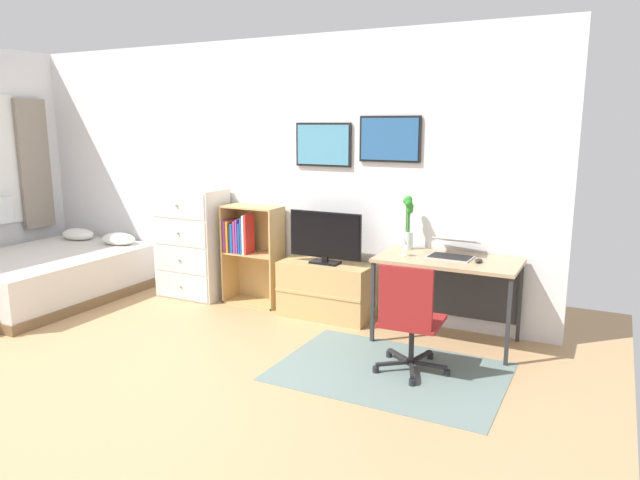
{
  "coord_description": "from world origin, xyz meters",
  "views": [
    {
      "loc": [
        3.35,
        -2.69,
        1.86
      ],
      "look_at": [
        1.2,
        1.5,
        0.91
      ],
      "focal_mm": 32.55,
      "sensor_mm": 36.0,
      "label": 1
    }
  ],
  "objects_px": {
    "laptop": "(453,249)",
    "office_chair": "(409,317)",
    "bed": "(48,275)",
    "bookshelf": "(249,248)",
    "bamboo_vase": "(408,220)",
    "television": "(325,238)",
    "computer_mouse": "(479,261)",
    "wine_glass": "(403,241)",
    "tv_stand": "(326,290)",
    "dresser": "(192,243)",
    "desk": "(450,271)"
  },
  "relations": [
    {
      "from": "laptop",
      "to": "office_chair",
      "type": "bearing_deg",
      "value": -92.61
    },
    {
      "from": "bed",
      "to": "bookshelf",
      "type": "relative_size",
      "value": 1.93
    },
    {
      "from": "bed",
      "to": "laptop",
      "type": "distance_m",
      "value": 4.32
    },
    {
      "from": "bookshelf",
      "to": "laptop",
      "type": "distance_m",
      "value": 2.17
    },
    {
      "from": "bookshelf",
      "to": "bamboo_vase",
      "type": "bearing_deg",
      "value": 1.2
    },
    {
      "from": "television",
      "to": "computer_mouse",
      "type": "xyz_separation_m",
      "value": [
        1.48,
        -0.12,
        -0.03
      ]
    },
    {
      "from": "bookshelf",
      "to": "laptop",
      "type": "height_order",
      "value": "bookshelf"
    },
    {
      "from": "office_chair",
      "to": "bamboo_vase",
      "type": "height_order",
      "value": "bamboo_vase"
    },
    {
      "from": "bookshelf",
      "to": "bamboo_vase",
      "type": "relative_size",
      "value": 2.12
    },
    {
      "from": "computer_mouse",
      "to": "bookshelf",
      "type": "bearing_deg",
      "value": 175.37
    },
    {
      "from": "bookshelf",
      "to": "wine_glass",
      "type": "distance_m",
      "value": 1.81
    },
    {
      "from": "tv_stand",
      "to": "office_chair",
      "type": "xyz_separation_m",
      "value": [
        1.15,
        -0.91,
        0.19
      ]
    },
    {
      "from": "bookshelf",
      "to": "tv_stand",
      "type": "relative_size",
      "value": 1.14
    },
    {
      "from": "bookshelf",
      "to": "office_chair",
      "type": "relative_size",
      "value": 1.2
    },
    {
      "from": "bookshelf",
      "to": "television",
      "type": "bearing_deg",
      "value": -4.7
    },
    {
      "from": "bookshelf",
      "to": "wine_glass",
      "type": "relative_size",
      "value": 5.74
    },
    {
      "from": "bed",
      "to": "bookshelf",
      "type": "xyz_separation_m",
      "value": [
        2.05,
        0.84,
        0.34
      ]
    },
    {
      "from": "bed",
      "to": "office_chair",
      "type": "xyz_separation_m",
      "value": [
        4.13,
        -0.12,
        0.21
      ]
    },
    {
      "from": "dresser",
      "to": "tv_stand",
      "type": "bearing_deg",
      "value": 0.54
    },
    {
      "from": "television",
      "to": "computer_mouse",
      "type": "distance_m",
      "value": 1.48
    },
    {
      "from": "dresser",
      "to": "tv_stand",
      "type": "relative_size",
      "value": 1.31
    },
    {
      "from": "bookshelf",
      "to": "television",
      "type": "relative_size",
      "value": 1.38
    },
    {
      "from": "desk",
      "to": "office_chair",
      "type": "bearing_deg",
      "value": -94.46
    },
    {
      "from": "tv_stand",
      "to": "bamboo_vase",
      "type": "height_order",
      "value": "bamboo_vase"
    },
    {
      "from": "tv_stand",
      "to": "computer_mouse",
      "type": "bearing_deg",
      "value": -5.44
    },
    {
      "from": "bed",
      "to": "dresser",
      "type": "bearing_deg",
      "value": 28.55
    },
    {
      "from": "bookshelf",
      "to": "tv_stand",
      "type": "xyz_separation_m",
      "value": [
        0.93,
        -0.05,
        -0.32
      ]
    },
    {
      "from": "office_chair",
      "to": "wine_glass",
      "type": "bearing_deg",
      "value": 110.72
    },
    {
      "from": "bookshelf",
      "to": "desk",
      "type": "relative_size",
      "value": 0.87
    },
    {
      "from": "tv_stand",
      "to": "computer_mouse",
      "type": "relative_size",
      "value": 8.69
    },
    {
      "from": "dresser",
      "to": "laptop",
      "type": "distance_m",
      "value": 2.85
    },
    {
      "from": "computer_mouse",
      "to": "television",
      "type": "bearing_deg",
      "value": 175.41
    },
    {
      "from": "computer_mouse",
      "to": "bed",
      "type": "bearing_deg",
      "value": -171.73
    },
    {
      "from": "bed",
      "to": "wine_glass",
      "type": "xyz_separation_m",
      "value": [
        3.82,
        0.59,
        0.63
      ]
    },
    {
      "from": "desk",
      "to": "computer_mouse",
      "type": "distance_m",
      "value": 0.32
    },
    {
      "from": "tv_stand",
      "to": "office_chair",
      "type": "bearing_deg",
      "value": -38.51
    },
    {
      "from": "laptop",
      "to": "computer_mouse",
      "type": "distance_m",
      "value": 0.29
    },
    {
      "from": "bookshelf",
      "to": "computer_mouse",
      "type": "bearing_deg",
      "value": -4.63
    },
    {
      "from": "office_chair",
      "to": "laptop",
      "type": "xyz_separation_m",
      "value": [
        0.08,
        0.91,
        0.35
      ]
    },
    {
      "from": "desk",
      "to": "bamboo_vase",
      "type": "relative_size",
      "value": 2.43
    },
    {
      "from": "computer_mouse",
      "to": "wine_glass",
      "type": "distance_m",
      "value": 0.65
    },
    {
      "from": "bookshelf",
      "to": "wine_glass",
      "type": "xyz_separation_m",
      "value": [
        1.77,
        -0.26,
        0.28
      ]
    },
    {
      "from": "computer_mouse",
      "to": "wine_glass",
      "type": "height_order",
      "value": "wine_glass"
    },
    {
      "from": "bed",
      "to": "laptop",
      "type": "xyz_separation_m",
      "value": [
        4.21,
        0.78,
        0.55
      ]
    },
    {
      "from": "dresser",
      "to": "television",
      "type": "bearing_deg",
      "value": -0.25
    },
    {
      "from": "bed",
      "to": "desk",
      "type": "relative_size",
      "value": 1.68
    },
    {
      "from": "bookshelf",
      "to": "bamboo_vase",
      "type": "height_order",
      "value": "bamboo_vase"
    },
    {
      "from": "dresser",
      "to": "wine_glass",
      "type": "xyz_separation_m",
      "value": [
        2.46,
        -0.19,
        0.28
      ]
    },
    {
      "from": "bed",
      "to": "television",
      "type": "relative_size",
      "value": 2.68
    },
    {
      "from": "bed",
      "to": "office_chair",
      "type": "bearing_deg",
      "value": -2.74
    }
  ]
}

